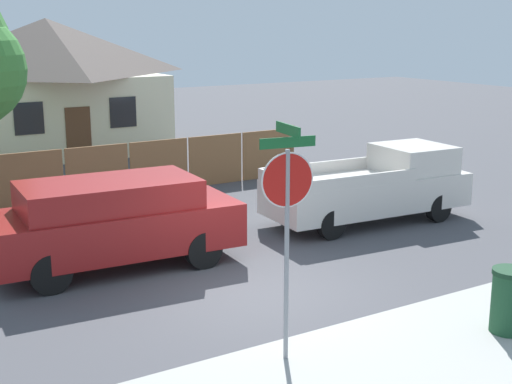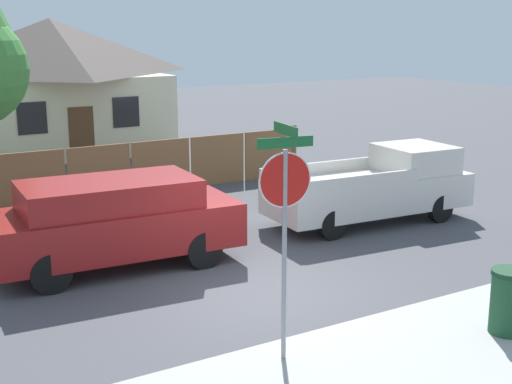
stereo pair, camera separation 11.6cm
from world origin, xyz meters
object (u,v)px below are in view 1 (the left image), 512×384
Objects in this scene: red_suv at (115,220)px; orange_pickup at (375,187)px; stop_sign at (287,202)px; trash_bin at (509,301)px; house at (49,83)px.

orange_pickup reaches higher than red_suv.
red_suv is 1.44× the size of stop_sign.
stop_sign is at bearing 162.93° from trash_bin.
stop_sign is (-6.15, -5.17, 1.51)m from orange_pickup.
red_suv is (-2.91, -14.66, -1.63)m from house.
red_suv is at bearing -176.46° from orange_pickup.
red_suv is 6.83m from orange_pickup.
trash_bin is (-2.57, -6.27, -0.34)m from orange_pickup.
trash_bin is (4.25, -6.29, -0.46)m from red_suv.
red_suv is at bearing 106.53° from stop_sign.
trash_bin is at bearing -86.34° from house.
orange_pickup is 1.51× the size of stop_sign.
trash_bin is at bearing -108.63° from orange_pickup.
red_suv is 5.42m from stop_sign.
orange_pickup is at bearing 67.69° from trash_bin.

